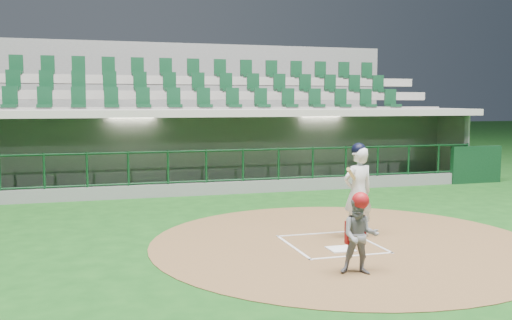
# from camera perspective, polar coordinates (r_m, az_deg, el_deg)

# --- Properties ---
(ground) EXTENTS (120.00, 120.00, 0.00)m
(ground) POSITION_cam_1_polar(r_m,az_deg,el_deg) (10.88, 6.91, -8.05)
(ground) COLOR #124013
(ground) RESTS_ON ground
(dirt_circle) EXTENTS (7.20, 7.20, 0.01)m
(dirt_circle) POSITION_cam_1_polar(r_m,az_deg,el_deg) (10.83, 8.81, -8.12)
(dirt_circle) COLOR brown
(dirt_circle) RESTS_ON ground
(home_plate) EXTENTS (0.43, 0.43, 0.02)m
(home_plate) POSITION_cam_1_polar(r_m,az_deg,el_deg) (10.26, 8.47, -8.80)
(home_plate) COLOR white
(home_plate) RESTS_ON dirt_circle
(batter_box_chalk) EXTENTS (1.55, 1.80, 0.01)m
(batter_box_chalk) POSITION_cam_1_polar(r_m,az_deg,el_deg) (10.61, 7.56, -8.33)
(batter_box_chalk) COLOR white
(batter_box_chalk) RESTS_ON ground
(dugout_structure) EXTENTS (16.40, 3.70, 3.00)m
(dugout_structure) POSITION_cam_1_polar(r_m,az_deg,el_deg) (18.10, -2.72, 0.58)
(dugout_structure) COLOR gray
(dugout_structure) RESTS_ON ground
(seating_deck) EXTENTS (17.00, 6.72, 5.15)m
(seating_deck) POSITION_cam_1_polar(r_m,az_deg,el_deg) (21.07, -4.80, 2.54)
(seating_deck) COLOR slate
(seating_deck) RESTS_ON ground
(batter) EXTENTS (0.88, 0.90, 1.82)m
(batter) POSITION_cam_1_polar(r_m,az_deg,el_deg) (11.10, 10.16, -2.99)
(batter) COLOR white
(batter) RESTS_ON dirt_circle
(catcher) EXTENTS (0.69, 0.63, 1.25)m
(catcher) POSITION_cam_1_polar(r_m,az_deg,el_deg) (8.77, 10.33, -7.26)
(catcher) COLOR gray
(catcher) RESTS_ON dirt_circle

